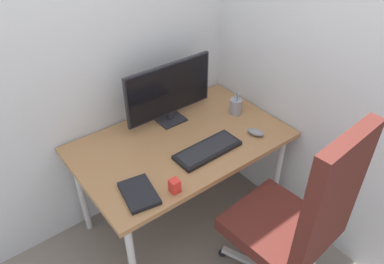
# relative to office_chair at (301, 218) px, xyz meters

# --- Properties ---
(ground_plane) EXTENTS (8.00, 8.00, 0.00)m
(ground_plane) POSITION_rel_office_chair_xyz_m (-0.14, 0.81, -0.64)
(ground_plane) COLOR slate
(wall_back) EXTENTS (2.85, 0.04, 2.80)m
(wall_back) POSITION_rel_office_chair_xyz_m (-0.14, 1.24, 0.76)
(wall_back) COLOR silver
(wall_back) RESTS_ON ground_plane
(wall_side_right) EXTENTS (0.04, 2.36, 2.80)m
(wall_side_right) POSITION_rel_office_chair_xyz_m (0.53, 0.59, 0.76)
(wall_side_right) COLOR silver
(wall_side_right) RESTS_ON ground_plane
(desk) EXTENTS (1.28, 0.79, 0.70)m
(desk) POSITION_rel_office_chair_xyz_m (-0.14, 0.81, -0.00)
(desk) COLOR #996B42
(desk) RESTS_ON ground_plane
(office_chair) EXTENTS (0.61, 0.63, 1.22)m
(office_chair) POSITION_rel_office_chair_xyz_m (0.00, 0.00, 0.00)
(office_chair) COLOR black
(office_chair) RESTS_ON ground_plane
(monitor) EXTENTS (0.61, 0.14, 0.40)m
(monitor) POSITION_rel_office_chair_xyz_m (-0.07, 1.04, 0.28)
(monitor) COLOR black
(monitor) RESTS_ON desk
(keyboard) EXTENTS (0.41, 0.17, 0.03)m
(keyboard) POSITION_rel_office_chair_xyz_m (-0.08, 0.63, 0.07)
(keyboard) COLOR black
(keyboard) RESTS_ON desk
(mouse) EXTENTS (0.09, 0.12, 0.04)m
(mouse) POSITION_rel_office_chair_xyz_m (0.26, 0.58, 0.08)
(mouse) COLOR slate
(mouse) RESTS_ON desk
(pen_holder) EXTENTS (0.08, 0.08, 0.17)m
(pen_holder) POSITION_rel_office_chair_xyz_m (0.33, 0.84, 0.11)
(pen_holder) COLOR gray
(pen_holder) RESTS_ON desk
(notebook) EXTENTS (0.20, 0.25, 0.02)m
(notebook) POSITION_rel_office_chair_xyz_m (-0.58, 0.58, 0.07)
(notebook) COLOR black
(notebook) RESTS_ON desk
(desk_clamp_accessory) EXTENTS (0.05, 0.05, 0.08)m
(desk_clamp_accessory) POSITION_rel_office_chair_xyz_m (-0.42, 0.49, 0.10)
(desk_clamp_accessory) COLOR red
(desk_clamp_accessory) RESTS_ON desk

